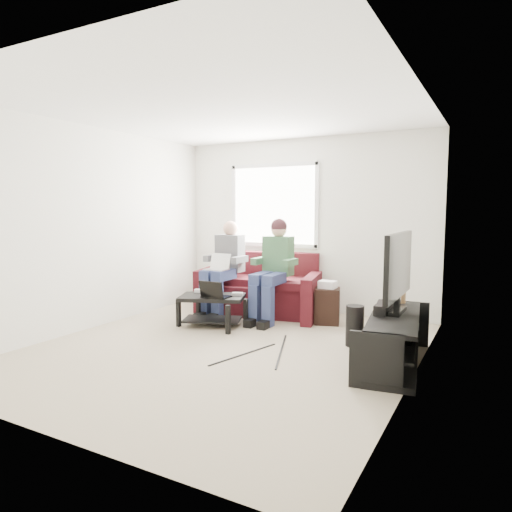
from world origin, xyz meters
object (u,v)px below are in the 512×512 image
at_px(coffee_table, 212,304).
at_px(sofa, 259,291).
at_px(tv_stand, 394,342).
at_px(subwoofer, 355,326).
at_px(end_table, 327,304).
at_px(tv, 398,268).

bearing_deg(coffee_table, sofa, 81.52).
relative_size(tv_stand, subwoofer, 3.40).
distance_m(sofa, end_table, 1.15).
bearing_deg(tv, coffee_table, 173.55).
xyz_separation_m(tv_stand, end_table, (-1.14, 1.24, 0.04)).
distance_m(tv_stand, end_table, 1.69).
height_order(coffee_table, tv, tv).
bearing_deg(sofa, end_table, -8.17).
xyz_separation_m(sofa, tv, (2.27, -1.31, 0.64)).
distance_m(coffee_table, end_table, 1.55).
relative_size(sofa, end_table, 3.54).
distance_m(sofa, subwoofer, 2.01).
xyz_separation_m(tv_stand, tv, (-0.00, 0.10, 0.74)).
bearing_deg(coffee_table, tv, -6.45).
bearing_deg(sofa, tv, -29.94).
bearing_deg(coffee_table, end_table, 34.07).
distance_m(sofa, tv_stand, 2.67).
distance_m(sofa, coffee_table, 1.04).
height_order(tv_stand, subwoofer, tv_stand).
relative_size(sofa, tv_stand, 1.31).
height_order(tv_stand, tv, tv).
xyz_separation_m(sofa, coffee_table, (-0.15, -1.03, -0.02)).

